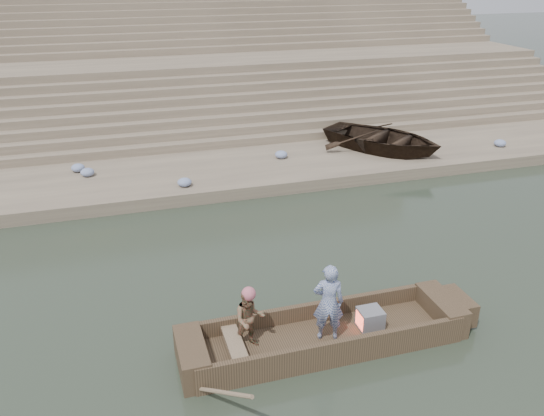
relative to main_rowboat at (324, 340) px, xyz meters
name	(u,v)px	position (x,y,z in m)	size (l,w,h in m)	color
ground	(337,302)	(0.83, 1.29, -0.11)	(120.00, 120.00, 0.00)	#263124
lower_landing	(247,171)	(0.83, 9.29, 0.09)	(32.00, 4.00, 0.40)	gray
mid_landing	(206,91)	(0.83, 16.79, 1.29)	(32.00, 3.00, 2.80)	gray
upper_landing	(182,43)	(0.83, 23.79, 2.49)	(32.00, 3.00, 5.20)	gray
ghat_steps	(199,75)	(0.83, 18.48, 1.69)	(32.00, 11.00, 5.20)	gray
main_rowboat	(324,340)	(0.00, 0.00, 0.00)	(5.00, 1.30, 0.22)	brown
rowboat_trim	(335,330)	(0.21, -0.01, 0.20)	(6.04, 2.63, 1.87)	brown
standing_man	(328,302)	(0.03, -0.06, 0.90)	(0.58, 0.38, 1.59)	navy
rowing_man	(249,319)	(-1.44, 0.13, 0.71)	(0.59, 0.46, 1.20)	#277749
television	(370,319)	(0.94, 0.00, 0.31)	(0.46, 0.42, 0.40)	slate
beached_rowboat	(382,138)	(6.01, 9.44, 0.75)	(3.17, 4.44, 0.92)	#2D2116
cloth_bundles	(235,163)	(0.42, 9.25, 0.42)	(15.64, 2.75, 0.26)	#3F5999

